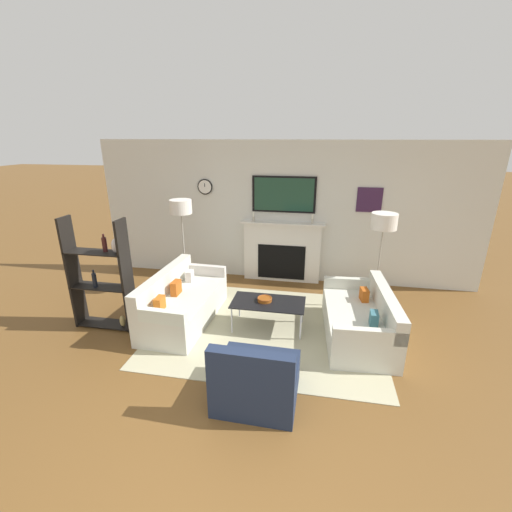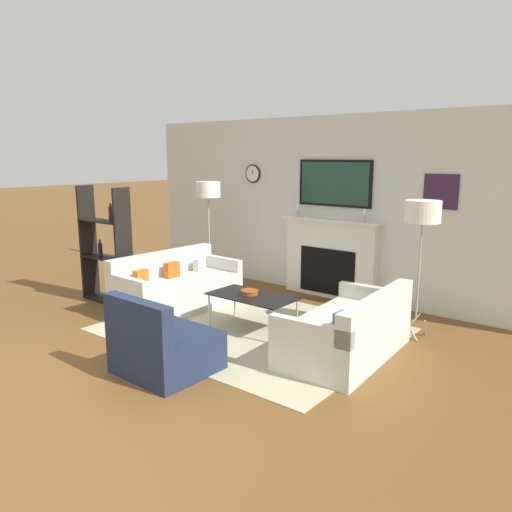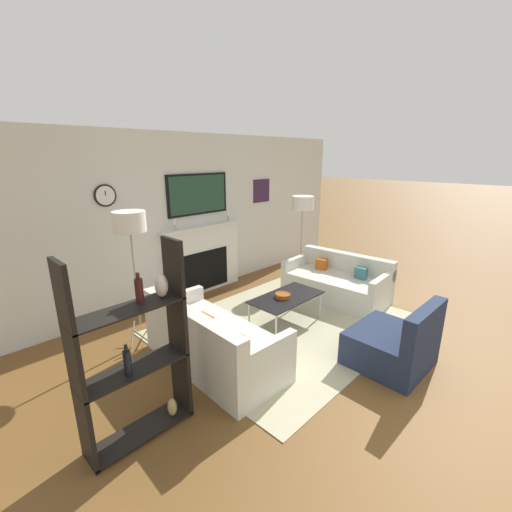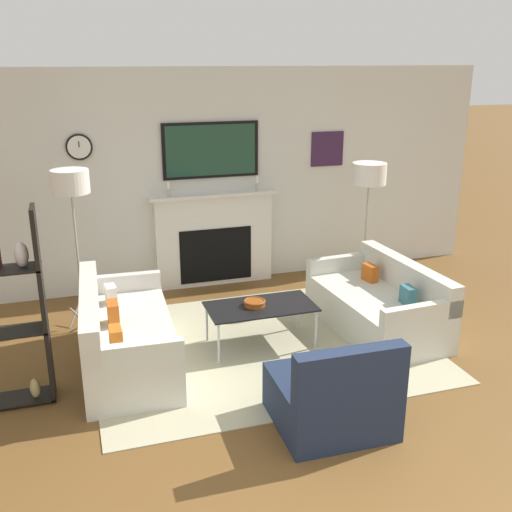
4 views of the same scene
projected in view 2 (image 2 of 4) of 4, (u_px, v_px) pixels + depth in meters
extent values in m
plane|color=brown|center=(31.00, 422.00, 4.03)|extent=(60.00, 60.00, 0.00)
cube|color=silver|center=(335.00, 208.00, 7.46)|extent=(7.37, 0.07, 2.70)
cube|color=silver|center=(330.00, 259.00, 7.52)|extent=(1.50, 0.16, 1.15)
cube|color=black|center=(327.00, 271.00, 7.49)|extent=(0.93, 0.01, 0.69)
cube|color=silver|center=(330.00, 220.00, 7.39)|extent=(1.62, 0.22, 0.04)
cylinder|color=#B2AD9E|center=(298.00, 213.00, 7.70)|extent=(0.04, 0.04, 0.10)
cylinder|color=white|center=(298.00, 207.00, 7.68)|extent=(0.03, 0.03, 0.09)
cylinder|color=#B2AD9E|center=(364.00, 219.00, 7.01)|extent=(0.04, 0.04, 0.10)
cylinder|color=white|center=(365.00, 212.00, 6.99)|extent=(0.03, 0.03, 0.09)
cube|color=black|center=(335.00, 183.00, 7.35)|extent=(1.21, 0.04, 0.68)
cube|color=#1E4233|center=(334.00, 183.00, 7.34)|extent=(1.12, 0.01, 0.61)
cylinder|color=black|center=(253.00, 174.00, 8.28)|extent=(0.30, 0.02, 0.30)
cylinder|color=silver|center=(252.00, 174.00, 8.27)|extent=(0.26, 0.00, 0.26)
cube|color=black|center=(252.00, 172.00, 8.26)|extent=(0.01, 0.00, 0.07)
cube|color=#361C3D|center=(441.00, 192.00, 6.41)|extent=(0.45, 0.02, 0.45)
cube|color=#B4AE8C|center=(251.00, 329.00, 6.19)|extent=(3.31, 2.65, 0.01)
cube|color=beige|center=(178.00, 294.00, 6.94)|extent=(0.89, 1.80, 0.44)
cube|color=beige|center=(162.00, 263.00, 7.07)|extent=(0.24, 1.77, 0.34)
cube|color=silver|center=(220.00, 263.00, 7.50)|extent=(0.82, 0.13, 0.18)
cube|color=silver|center=(126.00, 284.00, 6.26)|extent=(0.82, 0.13, 0.18)
cube|color=beige|center=(200.00, 265.00, 7.34)|extent=(0.11, 0.19, 0.18)
cube|color=#B25319|center=(172.00, 270.00, 6.96)|extent=(0.10, 0.22, 0.21)
cube|color=#BC5D1B|center=(141.00, 277.00, 6.57)|extent=(0.10, 0.20, 0.19)
cube|color=beige|center=(345.00, 337.00, 5.35)|extent=(0.97, 1.70, 0.42)
cube|color=beige|center=(378.00, 310.00, 5.07)|extent=(0.26, 1.66, 0.31)
cube|color=beige|center=(310.00, 331.00, 4.67)|extent=(0.88, 0.15, 0.18)
cube|color=beige|center=(374.00, 294.00, 5.91)|extent=(0.88, 0.15, 0.18)
cube|color=#386D79|center=(342.00, 321.00, 4.92)|extent=(0.11, 0.19, 0.19)
cube|color=#BA5619|center=(371.00, 304.00, 5.50)|extent=(0.13, 0.20, 0.19)
cube|color=#1F2A42|center=(167.00, 352.00, 4.97)|extent=(0.89, 0.84, 0.40)
cube|color=#1F2A42|center=(138.00, 321.00, 4.63)|extent=(0.87, 0.16, 0.42)
cube|color=black|center=(252.00, 296.00, 6.11)|extent=(1.08, 0.57, 0.02)
cylinder|color=#B7B7BC|center=(209.00, 310.00, 6.27)|extent=(0.02, 0.02, 0.42)
cylinder|color=#B7B7BC|center=(273.00, 327.00, 5.66)|extent=(0.02, 0.02, 0.42)
cylinder|color=#B7B7BC|center=(235.00, 301.00, 6.65)|extent=(0.02, 0.02, 0.42)
cylinder|color=#B7B7BC|center=(297.00, 316.00, 6.03)|extent=(0.02, 0.02, 0.42)
cylinder|color=#914714|center=(250.00, 292.00, 6.15)|extent=(0.21, 0.21, 0.05)
torus|color=#8E4216|center=(250.00, 291.00, 6.15)|extent=(0.22, 0.22, 0.02)
cylinder|color=#9E998E|center=(216.00, 282.00, 7.94)|extent=(0.09, 0.23, 0.28)
cylinder|color=#9E998E|center=(209.00, 280.00, 8.09)|extent=(0.17, 0.19, 0.28)
cylinder|color=#9E998E|center=(204.00, 283.00, 7.91)|extent=(0.23, 0.07, 0.28)
cylinder|color=#9E998E|center=(209.00, 236.00, 7.83)|extent=(0.02, 0.02, 1.22)
cylinder|color=white|center=(208.00, 189.00, 7.69)|extent=(0.38, 0.38, 0.24)
cylinder|color=#9E998E|center=(425.00, 328.00, 5.88)|extent=(0.09, 0.23, 0.26)
cylinder|color=#9E998E|center=(411.00, 324.00, 6.02)|extent=(0.17, 0.19, 0.26)
cylinder|color=#9E998E|center=(410.00, 329.00, 5.85)|extent=(0.23, 0.07, 0.26)
cylinder|color=#9E998E|center=(419.00, 271.00, 5.78)|extent=(0.02, 0.02, 1.12)
cylinder|color=white|center=(423.00, 211.00, 5.65)|extent=(0.40, 0.40, 0.25)
cube|color=black|center=(88.00, 242.00, 7.50)|extent=(0.04, 0.28, 1.69)
cube|color=black|center=(124.00, 248.00, 6.97)|extent=(0.04, 0.28, 1.69)
cube|color=black|center=(109.00, 299.00, 7.39)|extent=(0.91, 0.28, 0.02)
cube|color=black|center=(106.00, 258.00, 7.27)|extent=(0.91, 0.28, 0.01)
cube|color=black|center=(104.00, 221.00, 7.16)|extent=(0.91, 0.28, 0.02)
ellipsoid|color=silver|center=(117.00, 215.00, 6.96)|extent=(0.11, 0.11, 0.21)
cylinder|color=#3D1919|center=(111.00, 214.00, 7.09)|extent=(0.07, 0.07, 0.21)
cylinder|color=#3D1919|center=(110.00, 205.00, 7.07)|extent=(0.03, 0.03, 0.05)
ellipsoid|color=tan|center=(118.00, 297.00, 7.16)|extent=(0.08, 0.08, 0.18)
cylinder|color=black|center=(100.00, 250.00, 7.26)|extent=(0.06, 0.06, 0.21)
cylinder|color=black|center=(100.00, 241.00, 7.23)|extent=(0.03, 0.03, 0.05)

